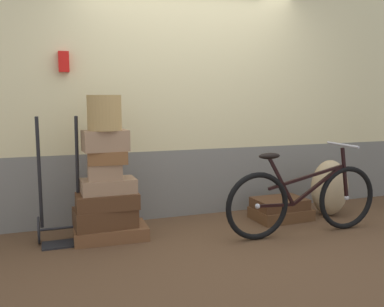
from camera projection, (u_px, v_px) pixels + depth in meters
ground at (216, 238)px, 4.08m from camera, size 8.51×5.20×0.06m
station_building at (188, 98)px, 4.69m from camera, size 6.51×0.74×2.68m
suitcase_0 at (111, 232)px, 3.97m from camera, size 0.70×0.42×0.13m
suitcase_1 at (105, 217)px, 3.93m from camera, size 0.59×0.38×0.18m
suitcase_2 at (107, 201)px, 3.90m from camera, size 0.58×0.32×0.14m
suitcase_3 at (108, 186)px, 3.91m from camera, size 0.51×0.29×0.13m
suitcase_4 at (105, 172)px, 3.85m from camera, size 0.32×0.20×0.15m
suitcase_5 at (107, 158)px, 3.84m from camera, size 0.38×0.24×0.12m
suitcase_6 at (105, 141)px, 3.83m from camera, size 0.42×0.26×0.19m
suitcase_7 at (281, 214)px, 4.61m from camera, size 0.63×0.45×0.12m
suitcase_8 at (280, 203)px, 4.59m from camera, size 0.57×0.41×0.11m
wicker_basket at (104, 113)px, 3.80m from camera, size 0.31×0.31×0.32m
luggage_trolley at (60, 212)px, 3.85m from camera, size 0.41×0.35×1.18m
burlap_sack at (329, 188)px, 4.75m from camera, size 0.43×0.37×0.64m
bicycle at (303, 199)px, 4.07m from camera, size 1.67×0.46×0.89m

